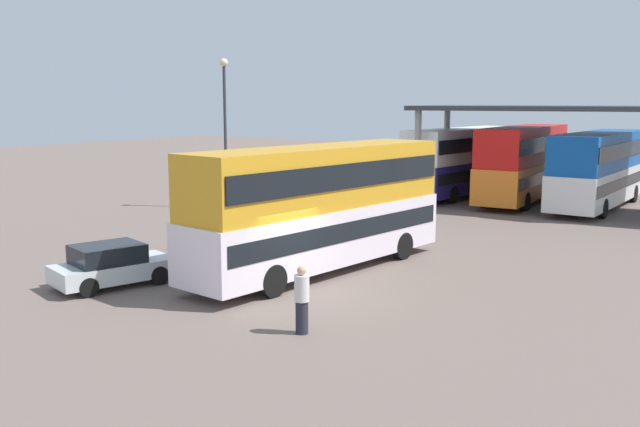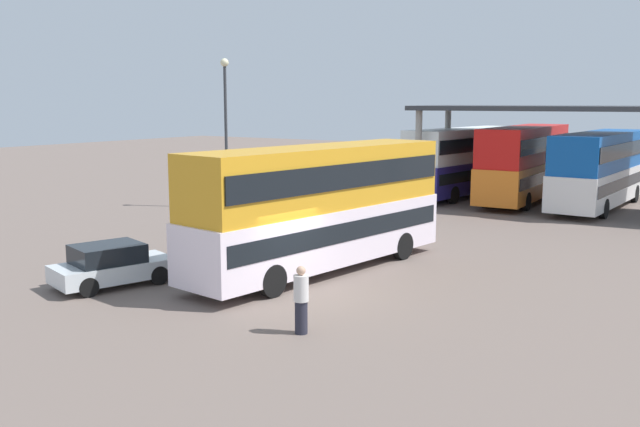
{
  "view_description": "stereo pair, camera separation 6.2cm",
  "coord_description": "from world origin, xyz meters",
  "px_view_note": "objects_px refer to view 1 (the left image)",
  "views": [
    {
      "loc": [
        11.77,
        -16.74,
        5.79
      ],
      "look_at": [
        -1.3,
        2.86,
        2.0
      ],
      "focal_mm": 39.53,
      "sensor_mm": 36.0,
      "label": 1
    },
    {
      "loc": [
        11.82,
        -16.7,
        5.79
      ],
      "look_at": [
        -1.3,
        2.86,
        2.0
      ],
      "focal_mm": 39.53,
      "sensor_mm": 36.0,
      "label": 2
    }
  ],
  "objects_px": {
    "double_decker_mid_row": "(523,161)",
    "double_decker_main": "(320,203)",
    "parked_hatchback": "(112,265)",
    "lamppost_tall": "(225,115)",
    "double_decker_far_right": "(599,167)",
    "pedestrian_waiting": "(302,300)",
    "double_decker_near_canopy": "(463,159)"
  },
  "relations": [
    {
      "from": "lamppost_tall",
      "to": "double_decker_far_right",
      "type": "bearing_deg",
      "value": 33.55
    },
    {
      "from": "double_decker_main",
      "to": "double_decker_near_canopy",
      "type": "bearing_deg",
      "value": 16.77
    },
    {
      "from": "double_decker_main",
      "to": "double_decker_far_right",
      "type": "relative_size",
      "value": 0.99
    },
    {
      "from": "double_decker_near_canopy",
      "to": "double_decker_main",
      "type": "bearing_deg",
      "value": -164.68
    },
    {
      "from": "pedestrian_waiting",
      "to": "double_decker_near_canopy",
      "type": "bearing_deg",
      "value": -80.85
    },
    {
      "from": "double_decker_mid_row",
      "to": "double_decker_far_right",
      "type": "relative_size",
      "value": 0.95
    },
    {
      "from": "parked_hatchback",
      "to": "double_decker_far_right",
      "type": "distance_m",
      "value": 27.2
    },
    {
      "from": "double_decker_near_canopy",
      "to": "double_decker_mid_row",
      "type": "bearing_deg",
      "value": -90.83
    },
    {
      "from": "double_decker_main",
      "to": "double_decker_mid_row",
      "type": "xyz_separation_m",
      "value": [
        0.41,
        20.4,
        0.03
      ]
    },
    {
      "from": "parked_hatchback",
      "to": "double_decker_mid_row",
      "type": "bearing_deg",
      "value": 6.16
    },
    {
      "from": "double_decker_near_canopy",
      "to": "double_decker_mid_row",
      "type": "relative_size",
      "value": 1.01
    },
    {
      "from": "double_decker_near_canopy",
      "to": "lamppost_tall",
      "type": "bearing_deg",
      "value": 148.92
    },
    {
      "from": "double_decker_far_right",
      "to": "pedestrian_waiting",
      "type": "bearing_deg",
      "value": 178.66
    },
    {
      "from": "double_decker_main",
      "to": "pedestrian_waiting",
      "type": "xyz_separation_m",
      "value": [
        3.26,
        -5.72,
        -1.47
      ]
    },
    {
      "from": "double_decker_far_right",
      "to": "pedestrian_waiting",
      "type": "height_order",
      "value": "double_decker_far_right"
    },
    {
      "from": "double_decker_main",
      "to": "double_decker_far_right",
      "type": "distance_m",
      "value": 20.86
    },
    {
      "from": "parked_hatchback",
      "to": "lamppost_tall",
      "type": "xyz_separation_m",
      "value": [
        -7.9,
        14.47,
        4.34
      ]
    },
    {
      "from": "double_decker_near_canopy",
      "to": "double_decker_mid_row",
      "type": "distance_m",
      "value": 3.86
    },
    {
      "from": "double_decker_mid_row",
      "to": "pedestrian_waiting",
      "type": "xyz_separation_m",
      "value": [
        2.85,
        -26.13,
        -1.5
      ]
    },
    {
      "from": "double_decker_far_right",
      "to": "lamppost_tall",
      "type": "xyz_separation_m",
      "value": [
        -16.85,
        -11.17,
        2.76
      ]
    },
    {
      "from": "double_decker_near_canopy",
      "to": "double_decker_far_right",
      "type": "relative_size",
      "value": 0.96
    },
    {
      "from": "double_decker_far_right",
      "to": "double_decker_mid_row",
      "type": "bearing_deg",
      "value": 90.85
    },
    {
      "from": "double_decker_main",
      "to": "double_decker_near_canopy",
      "type": "distance_m",
      "value": 21.14
    },
    {
      "from": "double_decker_far_right",
      "to": "double_decker_near_canopy",
      "type": "bearing_deg",
      "value": 87.91
    },
    {
      "from": "parked_hatchback",
      "to": "double_decker_far_right",
      "type": "xyz_separation_m",
      "value": [
        8.95,
        25.64,
        1.58
      ]
    },
    {
      "from": "pedestrian_waiting",
      "to": "parked_hatchback",
      "type": "bearing_deg",
      "value": -8.19
    },
    {
      "from": "parked_hatchback",
      "to": "double_decker_mid_row",
      "type": "distance_m",
      "value": 26.19
    },
    {
      "from": "double_decker_main",
      "to": "pedestrian_waiting",
      "type": "height_order",
      "value": "double_decker_main"
    },
    {
      "from": "parked_hatchback",
      "to": "pedestrian_waiting",
      "type": "xyz_separation_m",
      "value": [
        7.62,
        -0.43,
        0.2
      ]
    },
    {
      "from": "parked_hatchback",
      "to": "lamppost_tall",
      "type": "height_order",
      "value": "lamppost_tall"
    },
    {
      "from": "double_decker_far_right",
      "to": "lamppost_tall",
      "type": "relative_size",
      "value": 1.41
    },
    {
      "from": "double_decker_mid_row",
      "to": "double_decker_main",
      "type": "bearing_deg",
      "value": 176.69
    }
  ]
}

